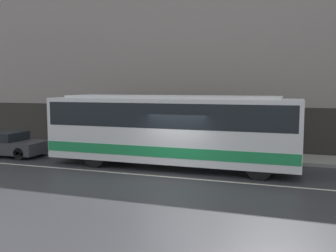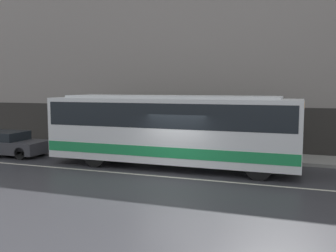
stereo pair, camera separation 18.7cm
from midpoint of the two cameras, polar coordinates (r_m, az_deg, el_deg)
ground_plane at (r=15.27m, az=0.98°, el=-7.83°), size 60.00×60.00×0.00m
sidewalk at (r=20.19m, az=5.73°, el=-4.23°), size 60.00×2.48×0.16m
building_facade at (r=21.25m, az=6.77°, el=9.49°), size 60.00×0.35×10.29m
lane_stripe at (r=15.27m, az=0.98°, el=-7.82°), size 54.00×0.14×0.01m
transit_bus at (r=16.88m, az=0.67°, el=-0.18°), size 11.32×2.54×3.26m
sedan_dark_behind at (r=21.92m, az=-23.26°, el=-2.48°), size 4.61×1.85×1.27m
pedestrian_waiting at (r=19.96m, az=6.10°, el=-2.06°), size 0.36×0.36×1.55m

